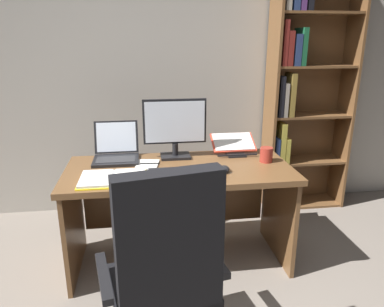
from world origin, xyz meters
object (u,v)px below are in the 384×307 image
(notepad, at_px, (147,165))
(laptop, at_px, (116,152))
(coffee_mug, at_px, (266,155))
(computer_mouse, at_px, (225,169))
(office_chair, at_px, (165,285))
(reading_stand_with_book, at_px, (234,144))
(open_binder, at_px, (113,178))
(desk, at_px, (178,191))
(bookshelf, at_px, (300,89))
(pen, at_px, (150,163))
(keyboard, at_px, (180,172))
(monitor, at_px, (175,129))

(notepad, bearing_deg, laptop, 142.83)
(coffee_mug, bearing_deg, computer_mouse, -154.80)
(laptop, distance_m, notepad, 0.28)
(office_chair, height_order, reading_stand_with_book, office_chair)
(computer_mouse, height_order, open_binder, computer_mouse)
(desk, relative_size, bookshelf, 0.69)
(computer_mouse, relative_size, pen, 0.74)
(open_binder, distance_m, pen, 0.35)
(computer_mouse, distance_m, notepad, 0.55)
(laptop, relative_size, keyboard, 0.81)
(open_binder, bearing_deg, keyboard, 7.07)
(monitor, bearing_deg, coffee_mug, -16.97)
(office_chair, relative_size, laptop, 3.19)
(pen, bearing_deg, laptop, 145.16)
(reading_stand_with_book, bearing_deg, pen, -161.93)
(office_chair, relative_size, reading_stand_with_book, 3.23)
(desk, relative_size, keyboard, 3.74)
(desk, relative_size, open_binder, 3.69)
(open_binder, bearing_deg, computer_mouse, 4.41)
(laptop, bearing_deg, bookshelf, 19.76)
(coffee_mug, bearing_deg, monitor, 163.03)
(keyboard, height_order, computer_mouse, computer_mouse)
(bookshelf, relative_size, keyboard, 5.42)
(desk, xyz_separation_m, pen, (-0.20, -0.00, 0.22))
(monitor, distance_m, reading_stand_with_book, 0.49)
(desk, relative_size, monitor, 3.36)
(bookshelf, distance_m, notepad, 1.68)
(bookshelf, distance_m, coffee_mug, 1.05)
(bookshelf, bearing_deg, desk, -147.93)
(monitor, xyz_separation_m, notepad, (-0.21, -0.16, -0.22))
(bookshelf, distance_m, office_chair, 2.31)
(desk, relative_size, office_chair, 1.44)
(office_chair, relative_size, coffee_mug, 10.18)
(computer_mouse, height_order, pen, computer_mouse)
(pen, bearing_deg, desk, 0.63)
(office_chair, bearing_deg, reading_stand_with_book, 50.92)
(keyboard, xyz_separation_m, computer_mouse, (0.30, 0.00, 0.01))
(coffee_mug, bearing_deg, desk, 176.33)
(office_chair, height_order, coffee_mug, office_chair)
(monitor, height_order, open_binder, monitor)
(bookshelf, xyz_separation_m, notepad, (-1.44, -0.77, -0.40))
(office_chair, bearing_deg, laptop, 92.91)
(computer_mouse, relative_size, open_binder, 0.24)
(computer_mouse, height_order, notepad, computer_mouse)
(desk, bearing_deg, pen, -179.37)
(desk, height_order, office_chair, office_chair)
(keyboard, relative_size, notepad, 2.00)
(office_chair, distance_m, monitor, 1.23)
(bookshelf, relative_size, reading_stand_with_book, 6.75)
(keyboard, bearing_deg, computer_mouse, 0.00)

